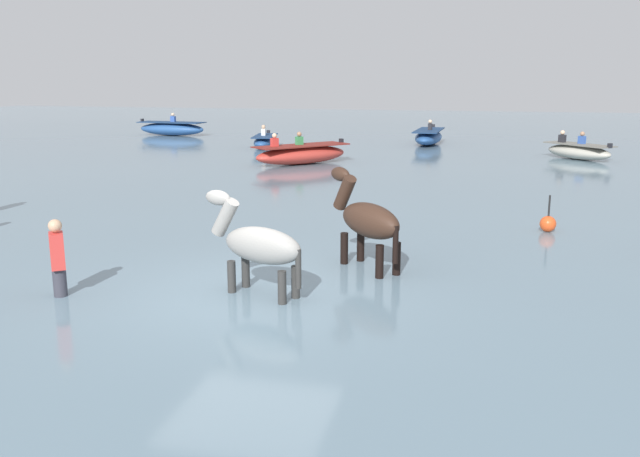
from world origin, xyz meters
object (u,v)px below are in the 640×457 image
Objects in this scene: horse_trailing_dark_bay at (367,223)px; boat_near_port at (172,129)px; horse_lead_grey at (259,248)px; boat_far_offshore at (265,141)px; boat_mid_channel at (579,151)px; boat_near_starboard at (301,154)px; boat_far_inshore at (429,137)px; person_onlooker_left at (59,269)px; channel_buoy at (548,224)px.

horse_trailing_dark_bay is 27.74m from boat_near_port.
horse_lead_grey is 0.72× the size of boat_far_offshore.
boat_near_starboard reaches higher than boat_mid_channel.
boat_far_offshore is (6.92, -5.00, -0.08)m from boat_near_port.
boat_far_inshore is 24.62m from person_onlooker_left.
person_onlooker_left is at bearing -98.59° from boat_far_inshore.
horse_trailing_dark_bay is 4.99m from person_onlooker_left.
boat_near_starboard is (-3.30, 15.14, -0.37)m from horse_lead_grey.
boat_far_offshore is 0.75× the size of boat_near_starboard.
boat_near_starboard is at bearing 102.31° from horse_lead_grey.
horse_trailing_dark_bay is at bearing -58.07° from boat_near_port.
boat_near_port reaches higher than boat_far_inshore.
channel_buoy is (7.97, -9.71, -0.18)m from boat_near_starboard.
boat_near_port is 21.25m from boat_mid_channel.
boat_far_offshore is 0.73× the size of boat_far_inshore.
horse_lead_grey is 1.21× the size of person_onlooker_left.
channel_buoy is at bearing -99.68° from boat_mid_channel.
horse_lead_grey is at bearing -127.05° from horse_trailing_dark_bay.
person_onlooker_left is at bearing -116.54° from boat_mid_channel.
horse_lead_grey is 28.62m from boat_near_port.
horse_trailing_dark_bay reaches higher than boat_near_port.
channel_buoy is (11.05, -14.91, -0.11)m from boat_far_offshore.
boat_near_port is 14.20m from boat_far_inshore.
horse_lead_grey is at bearing -91.89° from boat_far_inshore.
person_onlooker_left reaches higher than boat_far_offshore.
channel_buoy is at bearing 49.33° from horse_lead_grey.
boat_mid_channel is (6.98, 19.01, -0.41)m from horse_lead_grey.
horse_trailing_dark_bay is 0.56× the size of boat_far_inshore.
horse_lead_grey is 15.50m from boat_near_starboard.
person_onlooker_left is 2.07× the size of channel_buoy.
boat_far_offshore is 13.43m from boat_mid_channel.
boat_near_starboard is 12.56m from channel_buoy.
boat_far_inshore is at bearing 64.15° from boat_near_starboard.
boat_near_port is 14.29m from boat_near_starboard.
channel_buoy is at bearing -77.91° from boat_far_inshore.
boat_near_port is (-14.67, 23.54, -0.43)m from horse_trailing_dark_bay.
boat_far_inshore is (-6.20, 4.56, 0.04)m from boat_mid_channel.
horse_lead_grey reaches higher than boat_near_port.
person_onlooker_left is at bearing -140.67° from channel_buoy.
boat_far_offshore is 21.40m from person_onlooker_left.
boat_far_offshore is (-6.39, 20.34, -0.44)m from horse_lead_grey.
boat_mid_channel is at bearing 69.84° from horse_lead_grey.
horse_trailing_dark_bay is 21.78m from boat_far_inshore.
horse_trailing_dark_bay is 2.67× the size of channel_buoy.
boat_far_inshore is 4.77× the size of channel_buoy.
person_onlooker_left is (-2.90, -0.77, -0.30)m from horse_lead_grey.
boat_far_inshore is at bearing 143.67° from boat_mid_channel.
person_onlooker_left reaches higher than channel_buoy.
boat_near_port is (-13.31, 25.34, -0.36)m from horse_lead_grey.
boat_mid_channel is 1.71× the size of person_onlooker_left.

